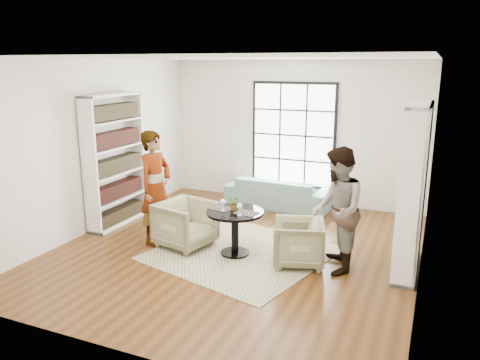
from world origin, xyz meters
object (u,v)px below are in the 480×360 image
at_px(armchair_left, 186,224).
at_px(person_left, 156,187).
at_px(wine_glass_right, 240,206).
at_px(flower_centerpiece, 235,203).
at_px(armchair_right, 298,242).
at_px(pedestal_table, 235,223).
at_px(person_right, 337,211).
at_px(wine_glass_left, 223,202).
at_px(sofa, 278,192).

relative_size(armchair_left, person_left, 0.44).
xyz_separation_m(wine_glass_right, flower_centerpiece, (-0.17, 0.20, -0.03)).
bearing_deg(armchair_right, pedestal_table, -104.19).
bearing_deg(armchair_left, wine_glass_right, -86.22).
distance_m(armchair_right, flower_centerpiece, 1.14).
distance_m(pedestal_table, flower_centerpiece, 0.31).
bearing_deg(flower_centerpiece, person_right, 0.22).
xyz_separation_m(pedestal_table, armchair_left, (-0.88, 0.00, -0.14)).
height_order(pedestal_table, wine_glass_right, wine_glass_right).
distance_m(pedestal_table, person_left, 1.49).
xyz_separation_m(pedestal_table, wine_glass_right, (0.15, -0.16, 0.33)).
height_order(armchair_left, wine_glass_left, wine_glass_left).
bearing_deg(armchair_right, armchair_left, -105.46).
xyz_separation_m(sofa, armchair_right, (1.18, -2.60, 0.02)).
bearing_deg(armchair_right, sofa, -172.28).
height_order(sofa, armchair_left, armchair_left).
relative_size(armchair_left, flower_centerpiece, 3.63).
height_order(person_right, wine_glass_left, person_right).
height_order(armchair_left, person_right, person_right).
height_order(sofa, person_left, person_left).
bearing_deg(wine_glass_left, pedestal_table, 20.37).
bearing_deg(person_right, wine_glass_right, -98.21).
bearing_deg(person_left, wine_glass_left, -86.93).
height_order(armchair_left, armchair_right, armchair_left).
relative_size(armchair_left, person_right, 0.46).
height_order(pedestal_table, armchair_right, pedestal_table).
bearing_deg(flower_centerpiece, pedestal_table, -64.90).
relative_size(sofa, person_left, 1.14).
relative_size(armchair_left, wine_glass_right, 4.29).
relative_size(wine_glass_left, wine_glass_right, 0.97).
distance_m(wine_glass_left, flower_centerpiece, 0.19).
bearing_deg(person_left, flower_centerpiece, -82.35).
distance_m(person_right, flower_centerpiece, 1.58).
bearing_deg(person_left, sofa, -19.27).
xyz_separation_m(armchair_right, wine_glass_right, (-0.86, -0.20, 0.51)).
bearing_deg(wine_glass_left, person_left, 176.89).
bearing_deg(pedestal_table, sofa, 93.77).
distance_m(sofa, flower_centerpiece, 2.66).
relative_size(person_right, wine_glass_left, 9.57).
height_order(armchair_right, flower_centerpiece, flower_centerpiece).
height_order(armchair_left, wine_glass_right, wine_glass_right).
bearing_deg(armchair_left, wine_glass_left, -82.82).
height_order(armchair_right, wine_glass_left, wine_glass_left).
bearing_deg(armchair_right, wine_glass_left, -101.41).
height_order(sofa, wine_glass_right, wine_glass_right).
xyz_separation_m(sofa, wine_glass_right, (0.32, -2.80, 0.54)).
relative_size(pedestal_table, armchair_left, 1.07).
bearing_deg(pedestal_table, flower_centerpiece, 115.10).
height_order(person_left, wine_glass_right, person_left).
height_order(person_left, wine_glass_left, person_left).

